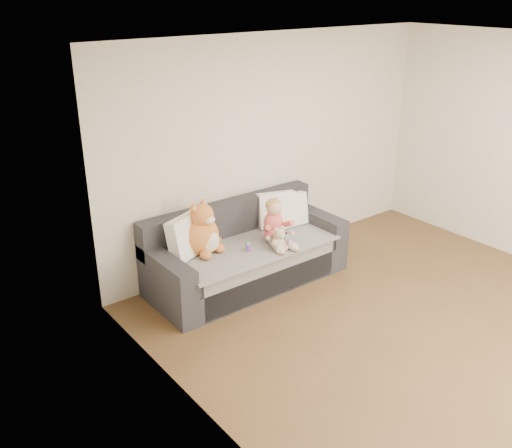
# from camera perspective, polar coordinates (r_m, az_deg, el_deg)

# --- Properties ---
(room_shell) EXTENTS (5.00, 5.00, 5.00)m
(room_shell) POSITION_cam_1_polar(r_m,az_deg,el_deg) (5.30, 16.11, 2.53)
(room_shell) COLOR brown
(room_shell) RESTS_ON ground
(sofa) EXTENTS (2.20, 0.94, 0.85)m
(sofa) POSITION_cam_1_polar(r_m,az_deg,el_deg) (6.27, -1.06, -3.17)
(sofa) COLOR #2C2C31
(sofa) RESTS_ON ground
(cushion_left) EXTENTS (0.51, 0.37, 0.44)m
(cushion_left) POSITION_cam_1_polar(r_m,az_deg,el_deg) (5.85, -6.94, -1.24)
(cushion_left) COLOR white
(cushion_left) RESTS_ON sofa
(cushion_right_back) EXTENTS (0.48, 0.33, 0.42)m
(cushion_right_back) POSITION_cam_1_polar(r_m,az_deg,el_deg) (6.53, 2.08, 1.45)
(cushion_right_back) COLOR white
(cushion_right_back) RESTS_ON sofa
(cushion_right_front) EXTENTS (0.42, 0.22, 0.38)m
(cushion_right_front) POSITION_cam_1_polar(r_m,az_deg,el_deg) (6.57, 3.46, 1.40)
(cushion_right_front) COLOR white
(cushion_right_front) RESTS_ON sofa
(toddler) EXTENTS (0.34, 0.50, 0.49)m
(toddler) POSITION_cam_1_polar(r_m,az_deg,el_deg) (6.12, 1.92, -0.05)
(toddler) COLOR #CD5E48
(toddler) RESTS_ON sofa
(plush_cat) EXTENTS (0.49, 0.47, 0.61)m
(plush_cat) POSITION_cam_1_polar(r_m,az_deg,el_deg) (5.90, -5.43, -0.86)
(plush_cat) COLOR #CB6D2D
(plush_cat) RESTS_ON sofa
(teddy_bear) EXTENTS (0.22, 0.16, 0.27)m
(teddy_bear) POSITION_cam_1_polar(r_m,az_deg,el_deg) (5.97, 2.35, -1.67)
(teddy_bear) COLOR tan
(teddy_bear) RESTS_ON sofa
(plush_cow) EXTENTS (0.15, 0.23, 0.19)m
(plush_cow) POSITION_cam_1_polar(r_m,az_deg,el_deg) (6.04, 2.36, -1.71)
(plush_cow) COLOR white
(plush_cow) RESTS_ON sofa
(sippy_cup) EXTENTS (0.09, 0.07, 0.10)m
(sippy_cup) POSITION_cam_1_polar(r_m,az_deg,el_deg) (5.97, -0.81, -2.22)
(sippy_cup) COLOR purple
(sippy_cup) RESTS_ON sofa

